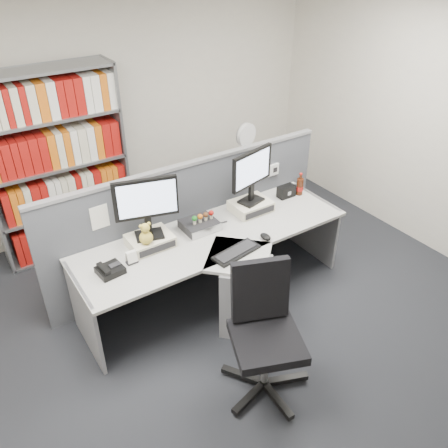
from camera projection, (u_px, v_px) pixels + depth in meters
ground at (265, 346)px, 4.06m from camera, size 5.50×5.50×0.00m
room_shell at (278, 158)px, 3.10m from camera, size 5.04×5.54×2.72m
partition at (191, 220)px, 4.60m from camera, size 3.00×0.08×1.27m
desk at (227, 269)px, 4.24m from camera, size 2.60×1.20×0.72m
monitor_riser_left at (150, 241)px, 4.08m from camera, size 0.38×0.31×0.10m
monitor_riser_right at (251, 206)px, 4.59m from camera, size 0.38×0.31×0.10m
monitor_left at (146, 203)px, 3.87m from camera, size 0.53×0.23×0.55m
monitor_right at (252, 172)px, 4.39m from camera, size 0.52×0.22×0.54m
desktop_pc at (199, 225)px, 4.31m from camera, size 0.31×0.28×0.08m
figurines at (203, 216)px, 4.26m from camera, size 0.23×0.05×0.09m
keyboard at (236, 252)px, 3.99m from camera, size 0.46×0.24×0.03m
mouse at (265, 237)px, 4.18m from camera, size 0.08×0.12×0.05m
desk_phone at (110, 270)px, 3.75m from camera, size 0.22×0.20×0.09m
desk_calendar at (131, 258)px, 3.86m from camera, size 0.09×0.07×0.11m
plush_toy at (146, 235)px, 3.91m from camera, size 0.12×0.12×0.20m
speaker at (286, 191)px, 4.82m from camera, size 0.18×0.10×0.12m
cola_bottle at (300, 187)px, 4.85m from camera, size 0.07×0.07×0.24m
shelving_unit at (58, 168)px, 4.84m from camera, size 1.41×0.40×2.00m
filing_cabinet at (244, 186)px, 5.84m from camera, size 0.45×0.61×0.70m
desk_fan at (246, 138)px, 5.49m from camera, size 0.29×0.17×0.48m
office_chair at (264, 328)px, 3.46m from camera, size 0.70×0.71×1.06m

